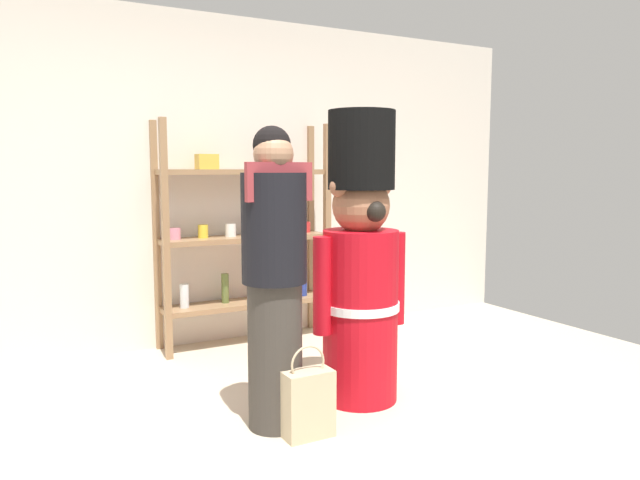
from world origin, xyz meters
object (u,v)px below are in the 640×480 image
(person_shopper, at_px, (274,275))
(teddy_bear_guard, at_px, (361,268))
(merchandise_shelf, at_px, (246,234))
(shopping_bag, at_px, (308,403))

(person_shopper, bearing_deg, teddy_bear_guard, 10.89)
(merchandise_shelf, xyz_separation_m, person_shopper, (-0.46, -1.60, -0.05))
(shopping_bag, bearing_deg, teddy_bear_guard, 31.60)
(teddy_bear_guard, height_order, shopping_bag, teddy_bear_guard)
(teddy_bear_guard, relative_size, person_shopper, 1.07)
(person_shopper, distance_m, shopping_bag, 0.69)
(teddy_bear_guard, relative_size, shopping_bag, 3.52)
(merchandise_shelf, height_order, shopping_bag, merchandise_shelf)
(merchandise_shelf, bearing_deg, person_shopper, -106.11)
(merchandise_shelf, xyz_separation_m, shopping_bag, (-0.37, -1.80, -0.70))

